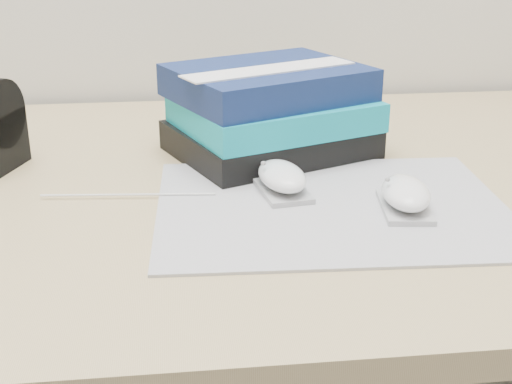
{
  "coord_description": "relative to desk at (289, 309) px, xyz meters",
  "views": [
    {
      "loc": [
        -0.16,
        0.74,
        1.04
      ],
      "look_at": [
        -0.07,
        1.43,
        0.77
      ],
      "focal_mm": 50.0,
      "sensor_mm": 36.0,
      "label": 1
    }
  ],
  "objects": [
    {
      "name": "desk",
      "position": [
        0.0,
        0.0,
        0.0
      ],
      "size": [
        1.6,
        0.8,
        0.73
      ],
      "color": "tan",
      "rests_on": "ground"
    },
    {
      "name": "mousepad",
      "position": [
        0.02,
        -0.17,
        0.24
      ],
      "size": [
        0.41,
        0.32,
        0.0
      ],
      "primitive_type": "cube",
      "rotation": [
        0.0,
        0.0,
        -0.04
      ],
      "color": "gray",
      "rests_on": "desk"
    },
    {
      "name": "mouse_rear",
      "position": [
        -0.03,
        -0.13,
        0.25
      ],
      "size": [
        0.07,
        0.1,
        0.04
      ],
      "color": "#A7A7A9",
      "rests_on": "mousepad"
    },
    {
      "name": "mouse_front",
      "position": [
        0.09,
        -0.2,
        0.25
      ],
      "size": [
        0.06,
        0.1,
        0.04
      ],
      "color": "#ADADB0",
      "rests_on": "mousepad"
    },
    {
      "name": "usb_cable",
      "position": [
        -0.21,
        -0.12,
        0.24
      ],
      "size": [
        0.2,
        0.02,
        0.0
      ],
      "primitive_type": "cylinder",
      "rotation": [
        0.0,
        1.57,
        -0.09
      ],
      "color": "white",
      "rests_on": "mousepad"
    },
    {
      "name": "book_stack",
      "position": [
        -0.03,
        0.03,
        0.29
      ],
      "size": [
        0.3,
        0.28,
        0.12
      ],
      "color": "black",
      "rests_on": "desk"
    }
  ]
}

